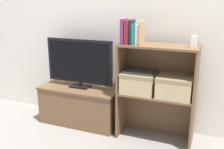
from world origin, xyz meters
The scene contains 16 objects.
ground_plane centered at (0.00, 0.00, 0.00)m, with size 16.00×16.00×0.00m, color gray.
wall_back centered at (0.00, 0.44, 1.20)m, with size 10.00×0.05×2.40m.
tv_stand centered at (-0.40, 0.20, 0.22)m, with size 0.91×0.42×0.43m.
tv centered at (-0.40, 0.20, 0.72)m, with size 0.78×0.14×0.54m.
bookshelf_lower_tier centered at (0.47, 0.22, 0.30)m, with size 0.74×0.32×0.49m.
bookshelf_upper_tier centered at (0.47, 0.22, 0.79)m, with size 0.74×0.32×0.48m.
book_plum centered at (0.15, 0.10, 1.09)m, with size 0.03×0.15×0.24m.
book_maroon centered at (0.19, 0.10, 1.08)m, with size 0.04×0.14×0.23m.
book_charcoal centered at (0.23, 0.10, 1.09)m, with size 0.02×0.12×0.23m.
book_teal centered at (0.26, 0.10, 1.07)m, with size 0.03×0.15×0.19m.
book_ivory centered at (0.29, 0.10, 1.07)m, with size 0.02×0.14×0.19m.
book_tan centered at (0.32, 0.10, 1.08)m, with size 0.02×0.16×0.22m.
baby_monitor centered at (0.79, 0.16, 1.02)m, with size 0.05×0.04×0.13m.
storage_basket_left centered at (0.30, 0.15, 0.60)m, with size 0.33×0.29×0.20m.
storage_basket_right centered at (0.65, 0.15, 0.60)m, with size 0.33×0.29×0.20m.
laptop centered at (0.30, 0.15, 0.70)m, with size 0.31×0.22×0.02m.
Camera 1 is at (0.99, -2.25, 1.38)m, focal length 42.00 mm.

